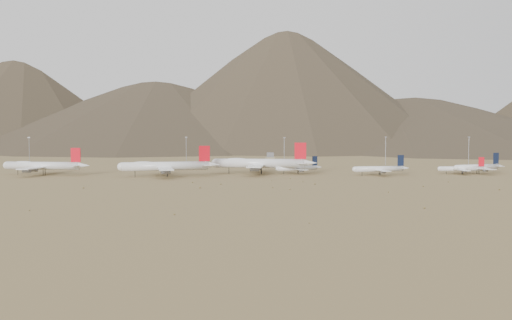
{
  "coord_description": "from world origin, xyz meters",
  "views": [
    {
      "loc": [
        -6.01,
        -374.58,
        33.61
      ],
      "look_at": [
        13.3,
        30.0,
        10.64
      ],
      "focal_mm": 40.0,
      "sensor_mm": 36.0,
      "label": 1
    }
  ],
  "objects_px": {
    "widebody_east": "(260,163)",
    "narrowbody_b": "(380,169)",
    "widebody_centre": "(166,166)",
    "widebody_west": "(43,166)",
    "control_tower": "(270,160)",
    "narrowbody_a": "(298,168)"
  },
  "relations": [
    {
      "from": "widebody_east",
      "to": "narrowbody_b",
      "type": "distance_m",
      "value": 85.76
    },
    {
      "from": "widebody_centre",
      "to": "widebody_west",
      "type": "bearing_deg",
      "value": 159.13
    },
    {
      "from": "widebody_centre",
      "to": "control_tower",
      "type": "height_order",
      "value": "widebody_centre"
    },
    {
      "from": "widebody_west",
      "to": "widebody_east",
      "type": "relative_size",
      "value": 0.84
    },
    {
      "from": "narrowbody_b",
      "to": "control_tower",
      "type": "distance_m",
      "value": 121.48
    },
    {
      "from": "widebody_west",
      "to": "narrowbody_a",
      "type": "height_order",
      "value": "widebody_west"
    },
    {
      "from": "narrowbody_a",
      "to": "control_tower",
      "type": "distance_m",
      "value": 82.0
    },
    {
      "from": "widebody_west",
      "to": "widebody_centre",
      "type": "xyz_separation_m",
      "value": [
        88.65,
        -15.97,
        0.53
      ]
    },
    {
      "from": "widebody_centre",
      "to": "narrowbody_a",
      "type": "height_order",
      "value": "widebody_centre"
    },
    {
      "from": "narrowbody_a",
      "to": "control_tower",
      "type": "xyz_separation_m",
      "value": [
        -14.91,
        80.62,
        1.23
      ]
    },
    {
      "from": "narrowbody_a",
      "to": "narrowbody_b",
      "type": "distance_m",
      "value": 58.67
    },
    {
      "from": "widebody_centre",
      "to": "narrowbody_a",
      "type": "xyz_separation_m",
      "value": [
        94.39,
        19.4,
        -3.15
      ]
    },
    {
      "from": "narrowbody_b",
      "to": "widebody_west",
      "type": "bearing_deg",
      "value": 167.06
    },
    {
      "from": "narrowbody_a",
      "to": "control_tower",
      "type": "bearing_deg",
      "value": 79.62
    },
    {
      "from": "widebody_centre",
      "to": "control_tower",
      "type": "distance_m",
      "value": 127.77
    },
    {
      "from": "widebody_west",
      "to": "control_tower",
      "type": "relative_size",
      "value": 5.4
    },
    {
      "from": "widebody_west",
      "to": "control_tower",
      "type": "xyz_separation_m",
      "value": [
        168.13,
        84.05,
        -1.39
      ]
    },
    {
      "from": "narrowbody_b",
      "to": "control_tower",
      "type": "relative_size",
      "value": 3.58
    },
    {
      "from": "widebody_east",
      "to": "narrowbody_a",
      "type": "bearing_deg",
      "value": 12.46
    },
    {
      "from": "control_tower",
      "to": "narrowbody_b",
      "type": "bearing_deg",
      "value": -54.41
    },
    {
      "from": "widebody_centre",
      "to": "narrowbody_b",
      "type": "bearing_deg",
      "value": -10.18
    },
    {
      "from": "widebody_east",
      "to": "narrowbody_a",
      "type": "relative_size",
      "value": 2.11
    }
  ]
}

